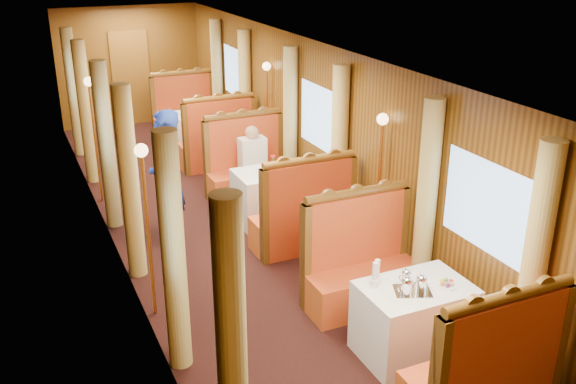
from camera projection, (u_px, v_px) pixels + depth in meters
floor at (224, 229)px, 9.06m from camera, size 3.00×12.00×0.01m
ceiling at (217, 50)px, 8.12m from camera, size 3.00×12.00×0.01m
wall_far at (130, 66)px, 13.66m from camera, size 3.00×0.01×2.50m
wall_left at (107, 159)px, 8.01m from camera, size 0.01×12.00×2.50m
wall_right at (321, 131)px, 9.16m from camera, size 0.01×12.00×2.50m
doorway_far at (131, 78)px, 13.73m from camera, size 0.80×0.04×2.00m
table_near at (414, 320)px, 6.24m from camera, size 1.05×0.72×0.75m
banquette_near_fwd at (484, 377)px, 5.37m from camera, size 1.30×0.55×1.34m
banquette_near_aft at (361, 270)px, 7.08m from camera, size 1.30×0.55×1.34m
table_mid at (273, 196)px, 9.20m from camera, size 1.05×0.72×0.75m
banquette_mid_fwd at (303, 219)px, 8.33m from camera, size 1.30×0.55×1.34m
banquette_mid_aft at (247, 171)px, 10.04m from camera, size 1.30×0.55×1.34m
table_far at (201, 132)px, 12.16m from camera, size 1.05×0.72×0.75m
banquette_far_fwd at (218, 145)px, 11.28m from camera, size 1.30×0.55×1.34m
banquette_far_aft at (186, 117)px, 13.00m from camera, size 1.30×0.55×1.34m
tea_tray at (412, 291)px, 6.01m from camera, size 0.41×0.37×0.01m
teapot_left at (407, 288)px, 5.93m from camera, size 0.19×0.15×0.15m
teapot_right at (421, 285)px, 5.99m from camera, size 0.20×0.18×0.14m
teapot_back at (406, 278)px, 6.13m from camera, size 0.16×0.13×0.12m
fruit_plate at (447, 284)px, 6.11m from camera, size 0.21×0.21×0.05m
cup_inboard at (375, 278)px, 6.05m from camera, size 0.08×0.08×0.26m
cup_outboard at (377, 275)px, 6.10m from camera, size 0.08×0.08×0.26m
rose_vase_mid at (273, 160)px, 8.98m from camera, size 0.06×0.06×0.36m
rose_vase_far at (198, 103)px, 11.98m from camera, size 0.06×0.06×0.36m
window_left_near at (184, 269)px, 4.99m from camera, size 0.01×1.20×0.90m
curtain_left_near_a at (232, 350)px, 4.47m from camera, size 0.22×0.22×2.35m
curtain_left_near_b at (173, 255)px, 5.79m from camera, size 0.22×0.22×2.35m
window_right_near at (486, 206)px, 6.12m from camera, size 0.01×1.20×0.90m
curtain_right_near_a at (534, 270)px, 5.53m from camera, size 0.22×0.22×2.35m
curtain_right_near_b at (426, 205)px, 6.84m from camera, size 0.22×0.22×2.35m
window_left_mid at (106, 144)px, 7.94m from camera, size 0.01×1.20×0.90m
curtain_left_mid_a at (130, 184)px, 7.43m from camera, size 0.22×0.22×2.35m
curtain_left_mid_b at (107, 146)px, 8.75m from camera, size 0.22×0.22×2.35m
window_right_mid at (320, 118)px, 9.08m from camera, size 0.01×1.20×0.90m
curtain_right_mid_a at (339, 153)px, 8.48m from camera, size 0.22×0.22×2.35m
curtain_right_mid_b at (290, 124)px, 9.80m from camera, size 0.22×0.22×2.35m
window_left_far at (71, 87)px, 10.90m from camera, size 0.01×1.20×0.90m
curtain_left_far_a at (86, 113)px, 10.39m from camera, size 0.22×0.22×2.35m
curtain_left_far_b at (73, 93)px, 11.70m from camera, size 0.22×0.22×2.35m
window_right_far at (235, 73)px, 12.04m from camera, size 0.01×1.20×0.90m
curtain_right_far_a at (245, 96)px, 11.44m from camera, size 0.22×0.22×2.35m
curtain_right_far_b at (217, 80)px, 12.76m from camera, size 0.22×0.22×2.35m
sconce_left_fore at (145, 197)px, 6.52m from camera, size 0.14×0.14×1.95m
sconce_right_fore at (380, 160)px, 7.59m from camera, size 0.14×0.14×1.95m
sconce_left_aft at (92, 115)px, 9.48m from camera, size 0.14×0.14×1.95m
sconce_right_aft at (267, 96)px, 10.55m from camera, size 0.14×0.14×1.95m
steward at (166, 178)px, 8.37m from camera, size 0.62×0.77×1.82m
passenger at (253, 156)px, 9.70m from camera, size 0.40×0.44×0.76m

